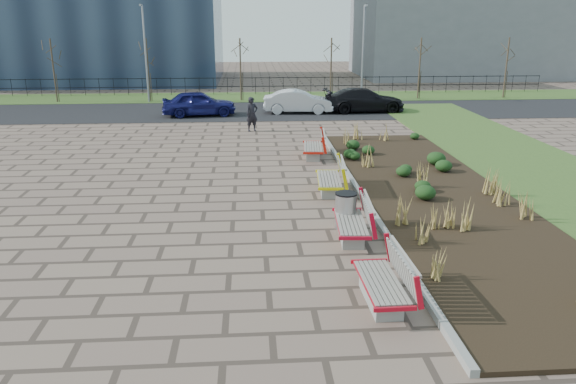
{
  "coord_description": "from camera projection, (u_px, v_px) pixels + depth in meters",
  "views": [
    {
      "loc": [
        0.51,
        -11.22,
        5.37
      ],
      "look_at": [
        1.5,
        3.0,
        0.9
      ],
      "focal_mm": 35.0,
      "sensor_mm": 36.0,
      "label": 1
    }
  ],
  "objects": [
    {
      "name": "bench_c",
      "position": [
        329.0,
        177.0,
        17.78
      ],
      "size": [
        1.06,
        2.16,
        1.0
      ],
      "primitive_type": null,
      "rotation": [
        0.0,
        0.0,
        -0.08
      ],
      "color": "yellow",
      "rests_on": "ground"
    },
    {
      "name": "road",
      "position": [
        241.0,
        111.0,
        33.19
      ],
      "size": [
        80.0,
        7.0,
        0.02
      ],
      "primitive_type": "cube",
      "color": "black",
      "rests_on": "ground"
    },
    {
      "name": "planting_curb",
      "position": [
        362.0,
        197.0,
        17.25
      ],
      "size": [
        0.16,
        18.0,
        0.15
      ],
      "primitive_type": "cube",
      "color": "gray",
      "rests_on": "ground"
    },
    {
      "name": "tree_b",
      "position": [
        148.0,
        70.0,
        36.47
      ],
      "size": [
        1.4,
        1.4,
        4.0
      ],
      "primitive_type": null,
      "color": "#4C3D2D",
      "rests_on": "grass_verge_far"
    },
    {
      "name": "car_black",
      "position": [
        364.0,
        100.0,
        32.77
      ],
      "size": [
        4.81,
        2.17,
        1.37
      ],
      "primitive_type": "imported",
      "rotation": [
        0.0,
        0.0,
        1.62
      ],
      "color": "black",
      "rests_on": "road"
    },
    {
      "name": "lamp_west",
      "position": [
        146.0,
        55.0,
        35.7
      ],
      "size": [
        0.24,
        0.6,
        6.0
      ],
      "primitive_type": null,
      "color": "gray",
      "rests_on": "grass_verge_far"
    },
    {
      "name": "tree_c",
      "position": [
        241.0,
        69.0,
        36.87
      ],
      "size": [
        1.4,
        1.4,
        4.0
      ],
      "primitive_type": null,
      "color": "#4C3D2D",
      "rests_on": "grass_verge_far"
    },
    {
      "name": "building_grey",
      "position": [
        457.0,
        21.0,
        52.06
      ],
      "size": [
        18.0,
        12.0,
        10.0
      ],
      "primitive_type": "cube",
      "color": "slate",
      "rests_on": "ground"
    },
    {
      "name": "car_silver",
      "position": [
        298.0,
        102.0,
        32.36
      ],
      "size": [
        4.07,
        1.65,
        1.31
      ],
      "primitive_type": "imported",
      "rotation": [
        0.0,
        0.0,
        1.51
      ],
      "color": "silver",
      "rests_on": "road"
    },
    {
      "name": "bench_a",
      "position": [
        381.0,
        279.0,
        10.87
      ],
      "size": [
        0.94,
        2.12,
        1.0
      ],
      "primitive_type": null,
      "rotation": [
        0.0,
        0.0,
        0.02
      ],
      "color": "red",
      "rests_on": "ground"
    },
    {
      "name": "grass_verge_far",
      "position": [
        242.0,
        97.0,
        38.9
      ],
      "size": [
        80.0,
        5.0,
        0.04
      ],
      "primitive_type": "cube",
      "color": "#33511E",
      "rests_on": "ground"
    },
    {
      "name": "ground",
      "position": [
        229.0,
        274.0,
        12.25
      ],
      "size": [
        120.0,
        120.0,
        0.0
      ],
      "primitive_type": "plane",
      "color": "#705B4D",
      "rests_on": "ground"
    },
    {
      "name": "planting_bed",
      "position": [
        436.0,
        196.0,
        17.41
      ],
      "size": [
        4.5,
        18.0,
        0.1
      ],
      "primitive_type": "cube",
      "color": "black",
      "rests_on": "ground"
    },
    {
      "name": "tree_e",
      "position": [
        420.0,
        68.0,
        37.66
      ],
      "size": [
        1.4,
        1.4,
        4.0
      ],
      "primitive_type": null,
      "color": "#4C3D2D",
      "rests_on": "grass_verge_far"
    },
    {
      "name": "pedestrian",
      "position": [
        252.0,
        114.0,
        27.22
      ],
      "size": [
        0.72,
        0.61,
        1.67
      ],
      "primitive_type": "imported",
      "rotation": [
        0.0,
        0.0,
        0.42
      ],
      "color": "black",
      "rests_on": "ground"
    },
    {
      "name": "litter_bin",
      "position": [
        346.0,
        211.0,
        14.75
      ],
      "size": [
        0.55,
        0.55,
        0.96
      ],
      "primitive_type": "cylinder",
      "color": "#B2B2B7",
      "rests_on": "ground"
    },
    {
      "name": "lamp_east",
      "position": [
        363.0,
        54.0,
        36.62
      ],
      "size": [
        0.24,
        0.6,
        6.0
      ],
      "primitive_type": null,
      "color": "gray",
      "rests_on": "grass_verge_far"
    },
    {
      "name": "tree_a",
      "position": [
        54.0,
        71.0,
        36.08
      ],
      "size": [
        1.4,
        1.4,
        4.0
      ],
      "primitive_type": null,
      "color": "#4C3D2D",
      "rests_on": "grass_verge_far"
    },
    {
      "name": "car_blue",
      "position": [
        199.0,
        103.0,
        31.46
      ],
      "size": [
        4.27,
        2.18,
        1.39
      ],
      "primitive_type": "imported",
      "rotation": [
        0.0,
        0.0,
        1.71
      ],
      "color": "#131555",
      "rests_on": "road"
    },
    {
      "name": "bench_d",
      "position": [
        313.0,
        145.0,
        22.2
      ],
      "size": [
        1.09,
        2.18,
        1.0
      ],
      "primitive_type": null,
      "rotation": [
        0.0,
        0.0,
        -0.09
      ],
      "color": "red",
      "rests_on": "ground"
    },
    {
      "name": "railing_fence",
      "position": [
        241.0,
        86.0,
        40.14
      ],
      "size": [
        44.0,
        0.1,
        1.2
      ],
      "primitive_type": null,
      "color": "black",
      "rests_on": "grass_verge_far"
    },
    {
      "name": "tree_d",
      "position": [
        331.0,
        69.0,
        37.27
      ],
      "size": [
        1.4,
        1.4,
        4.0
      ],
      "primitive_type": null,
      "color": "#4C3D2D",
      "rests_on": "grass_verge_far"
    },
    {
      "name": "tree_f",
      "position": [
        506.0,
        68.0,
        38.06
      ],
      "size": [
        1.4,
        1.4,
        4.0
      ],
      "primitive_type": null,
      "color": "#4C3D2D",
      "rests_on": "grass_verge_far"
    },
    {
      "name": "bench_b",
      "position": [
        351.0,
        220.0,
        14.05
      ],
      "size": [
        1.05,
        2.16,
        1.0
      ],
      "primitive_type": null,
      "rotation": [
        0.0,
        0.0,
        -0.07
      ],
      "color": "red",
      "rests_on": "ground"
    }
  ]
}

